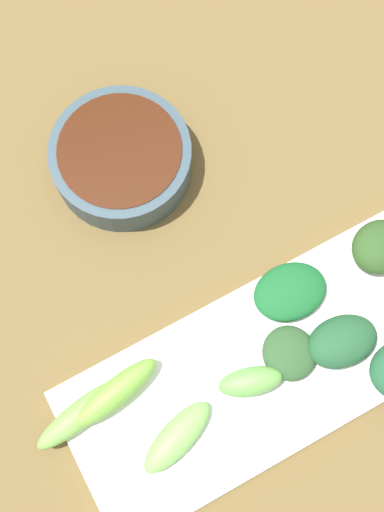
# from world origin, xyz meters

# --- Properties ---
(tabletop) EXTENTS (2.10, 2.10, 0.02)m
(tabletop) POSITION_xyz_m (0.00, 0.00, 0.01)
(tabletop) COLOR brown
(tabletop) RESTS_ON ground
(sauce_bowl) EXTENTS (0.14, 0.14, 0.05)m
(sauce_bowl) POSITION_xyz_m (-0.12, -0.02, 0.04)
(sauce_bowl) COLOR #334752
(sauce_bowl) RESTS_ON tabletop
(serving_plate) EXTENTS (0.16, 0.39, 0.01)m
(serving_plate) POSITION_xyz_m (0.13, 0.00, 0.03)
(serving_plate) COLOR white
(serving_plate) RESTS_ON tabletop
(broccoli_stalk_0) EXTENTS (0.04, 0.10, 0.02)m
(broccoli_stalk_0) POSITION_xyz_m (0.09, -0.17, 0.04)
(broccoli_stalk_0) COLOR #70A74A
(broccoli_stalk_0) RESTS_ON serving_plate
(broccoli_stalk_1) EXTENTS (0.06, 0.09, 0.02)m
(broccoli_stalk_1) POSITION_xyz_m (0.15, -0.10, 0.04)
(broccoli_stalk_1) COLOR #74B853
(broccoli_stalk_1) RESTS_ON serving_plate
(broccoli_leafy_2) EXTENTS (0.06, 0.07, 0.03)m
(broccoli_leafy_2) POSITION_xyz_m (0.08, 0.16, 0.05)
(broccoli_leafy_2) COLOR #2A491F
(broccoli_leafy_2) RESTS_ON serving_plate
(broccoli_leafy_3) EXTENTS (0.06, 0.06, 0.02)m
(broccoli_leafy_3) POSITION_xyz_m (0.13, 0.03, 0.04)
(broccoli_leafy_3) COLOR #294C29
(broccoli_leafy_3) RESTS_ON serving_plate
(broccoli_leafy_4) EXTENTS (0.06, 0.08, 0.03)m
(broccoli_leafy_4) POSITION_xyz_m (0.14, 0.07, 0.05)
(broccoli_leafy_4) COLOR #1F4D2D
(broccoli_leafy_4) RESTS_ON serving_plate
(broccoli_stalk_6) EXTENTS (0.04, 0.10, 0.03)m
(broccoli_stalk_6) POSITION_xyz_m (0.08, -0.13, 0.05)
(broccoli_stalk_6) COLOR #75B541
(broccoli_stalk_6) RESTS_ON serving_plate
(broccoli_stalk_7) EXTENTS (0.04, 0.07, 0.03)m
(broccoli_stalk_7) POSITION_xyz_m (0.14, -0.02, 0.05)
(broccoli_stalk_7) COLOR #67AD4F
(broccoli_stalk_7) RESTS_ON serving_plate
(broccoli_leafy_8) EXTENTS (0.06, 0.08, 0.02)m
(broccoli_leafy_8) POSITION_xyz_m (0.08, 0.06, 0.04)
(broccoli_leafy_8) COLOR #175929
(broccoli_leafy_8) RESTS_ON serving_plate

